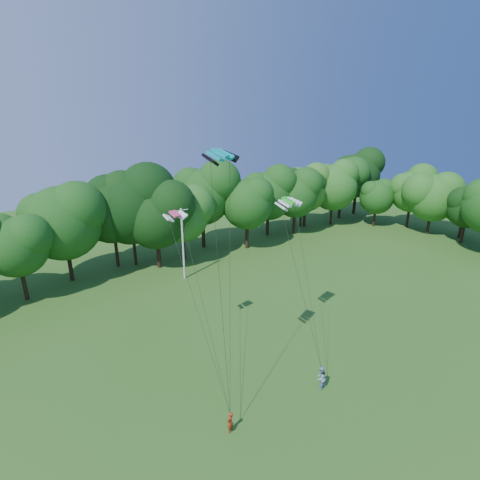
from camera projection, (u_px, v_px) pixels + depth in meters
ground at (378, 474)px, 21.44m from camera, size 160.00×160.00×0.00m
utility_pole at (183, 244)px, 44.73m from camera, size 1.78×0.22×8.89m
kite_flyer_left at (230, 422)px, 23.99m from camera, size 0.66×0.56×1.53m
kite_flyer_right at (321, 378)px, 27.71m from camera, size 1.03×0.86×1.87m
kite_teal at (220, 153)px, 21.41m from camera, size 2.60×1.82×0.53m
kite_green at (289, 201)px, 29.61m from camera, size 2.65×1.65×0.52m
kite_pink at (175, 214)px, 28.51m from camera, size 1.89×1.09×0.40m
tree_back_center at (129, 197)px, 47.27m from camera, size 10.16×10.16×14.78m
tree_back_east at (306, 186)px, 64.42m from camera, size 7.96×7.96×11.58m
tree_flank_east at (466, 201)px, 58.74m from camera, size 6.68×6.68×9.72m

